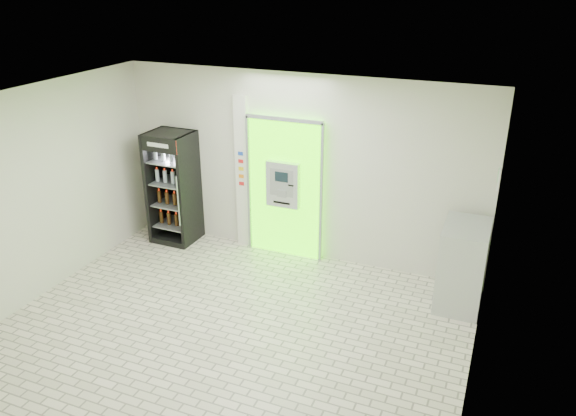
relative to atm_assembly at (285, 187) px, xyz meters
The scene contains 7 objects.
ground 2.69m from the atm_assembly, 85.26° to the right, with size 6.00×6.00×0.00m, color beige.
room_shell 2.51m from the atm_assembly, 85.26° to the right, with size 6.00×6.00×6.00m.
atm_assembly is the anchor object (origin of this frame).
pillar 0.79m from the atm_assembly, behind, with size 0.22×0.11×2.60m.
beverage_cooler 2.00m from the atm_assembly, behind, with size 0.74×0.70×1.94m.
steel_cabinet 2.99m from the atm_assembly, 10.09° to the right, with size 0.61×0.91×1.21m.
exit_sign 3.48m from the atm_assembly, 17.65° to the right, with size 0.02×0.22×0.26m.
Camera 1 is at (3.05, -5.38, 4.41)m, focal length 35.00 mm.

